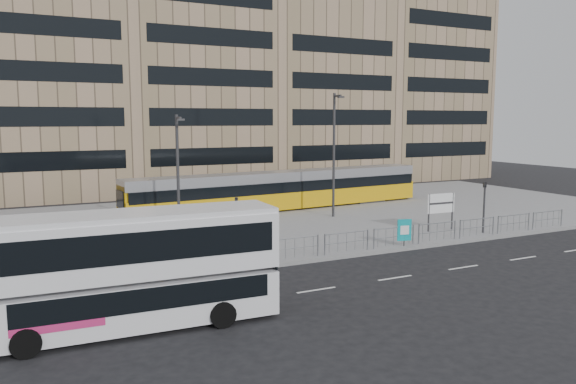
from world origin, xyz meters
name	(u,v)px	position (x,y,z in m)	size (l,w,h in m)	color
ground	(312,263)	(0.00, 0.00, 0.00)	(120.00, 120.00, 0.00)	black
plaza	(227,222)	(0.00, 12.00, 0.07)	(64.00, 24.00, 0.15)	gray
kerb	(312,261)	(0.00, 0.05, 0.07)	(64.00, 0.25, 0.17)	gray
building_row	(164,61)	(1.55, 34.27, 12.91)	(70.40, 18.40, 31.20)	maroon
pedestrian_barrier	(342,237)	(2.00, 0.50, 0.98)	(32.07, 0.07, 1.10)	gray
road_markings	(376,281)	(1.00, -4.00, 0.01)	(62.00, 0.12, 0.01)	white
double_decker_bus	(128,267)	(-9.71, -5.01, 2.14)	(9.98, 2.85, 3.96)	silver
tram	(283,190)	(5.59, 14.72, 1.61)	(24.84, 4.60, 2.91)	#D49D0B
station_sign	(441,205)	(10.65, 2.88, 1.75)	(2.01, 0.17, 2.31)	#2D2D30
ad_panel	(404,230)	(5.92, 0.40, 1.01)	(0.77, 0.28, 1.48)	#2D2D30
pedestrian	(74,236)	(-10.26, 7.30, 0.94)	(0.58, 0.38, 1.58)	black
traffic_light_west	(237,220)	(-3.32, 1.58, 2.12)	(0.22, 0.24, 3.10)	#2D2D30
traffic_light_east	(484,201)	(12.49, 1.17, 2.12)	(0.18, 0.21, 3.10)	#2D2D30
lamp_post_west	(178,169)	(-4.07, 9.23, 4.08)	(0.45, 1.04, 7.12)	#2D2D30
lamp_post_east	(334,150)	(7.31, 10.13, 4.85)	(0.45, 1.04, 8.64)	#2D2D30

